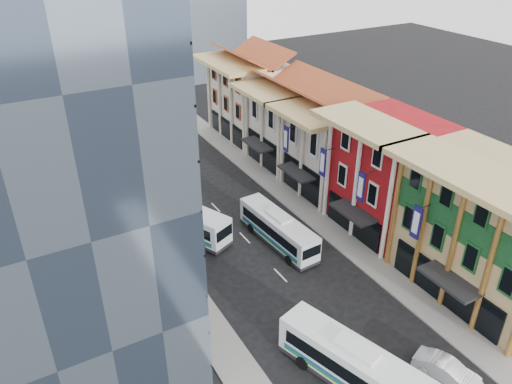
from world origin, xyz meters
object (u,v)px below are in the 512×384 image
office_tower (46,148)px  bus_left_far (183,218)px  bus_right (278,229)px  shophouse_tan (489,232)px  sedan_right (447,370)px  bus_left_near (354,365)px

office_tower → bus_left_far: size_ratio=2.66×
office_tower → bus_right: 23.62m
shophouse_tan → sedan_right: bearing=-149.8°
bus_left_near → bus_left_far: bus_left_near is taller
sedan_right → bus_left_far: bearing=87.9°
shophouse_tan → office_tower: bearing=155.7°
bus_left_far → bus_right: bearing=-64.3°
shophouse_tan → sedan_right: size_ratio=2.99×
bus_left_far → sedan_right: size_ratio=2.41×
bus_left_near → sedan_right: bus_left_near is taller
office_tower → bus_left_near: size_ratio=2.57×
shophouse_tan → sedan_right: (-9.83, -5.72, -5.23)m
shophouse_tan → bus_right: shophouse_tan is taller
bus_left_far → bus_right: (7.58, -6.45, -0.11)m
shophouse_tan → sedan_right: 12.52m
shophouse_tan → bus_right: 19.06m
bus_left_near → sedan_right: 6.89m
shophouse_tan → office_tower: office_tower is taller
bus_left_near → sedan_right: (6.17, -2.87, -1.10)m
shophouse_tan → bus_left_near: size_ratio=1.20×
bus_left_near → sedan_right: size_ratio=2.49×
bus_right → sedan_right: 20.38m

